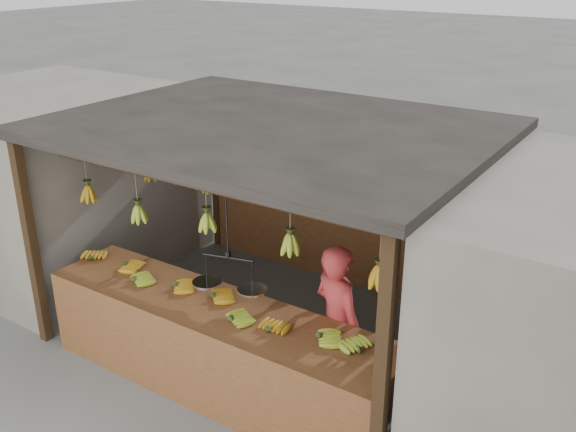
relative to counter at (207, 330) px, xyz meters
The scene contains 8 objects.
ground 1.43m from the counter, 95.23° to the left, with size 80.00×80.00×0.00m, color #5B5B57.
stall 2.01m from the counter, 94.13° to the left, with size 4.30×3.30×2.40m.
neighbor_left 3.94m from the counter, 161.65° to the left, with size 3.00×3.00×2.30m, color slate.
counter is the anchor object (origin of this frame).
hanging_bananas 1.54m from the counter, 95.51° to the left, with size 3.58×2.25×0.38m.
balance_scale 0.50m from the counter, 67.71° to the left, with size 0.70×0.39×0.92m.
vendor 1.20m from the counter, 31.72° to the left, with size 0.58×0.38×1.59m, color #BF3333.
bag_bundles 3.17m from the counter, 54.70° to the left, with size 0.08×0.26×1.32m.
Camera 1 is at (3.54, -5.06, 3.95)m, focal length 40.00 mm.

